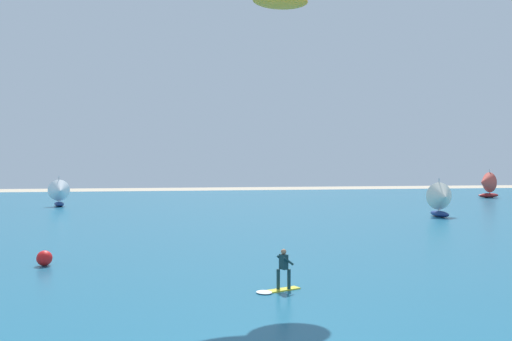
{
  "coord_description": "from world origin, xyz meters",
  "views": [
    {
      "loc": [
        -3.5,
        -2.67,
        5.27
      ],
      "look_at": [
        0.34,
        20.49,
        4.91
      ],
      "focal_mm": 37.7,
      "sensor_mm": 36.0,
      "label": 1
    }
  ],
  "objects_px": {
    "sailboat_anchored_offshore": "(442,199)",
    "sailboat_near_shore": "(486,185)",
    "sailboat_heeled_over": "(60,193)",
    "marker_buoy": "(44,258)",
    "kitesurfer": "(280,276)"
  },
  "relations": [
    {
      "from": "sailboat_heeled_over",
      "to": "marker_buoy",
      "type": "distance_m",
      "value": 37.96
    },
    {
      "from": "sailboat_anchored_offshore",
      "to": "sailboat_near_shore",
      "type": "bearing_deg",
      "value": 50.66
    },
    {
      "from": "kitesurfer",
      "to": "marker_buoy",
      "type": "bearing_deg",
      "value": 146.34
    },
    {
      "from": "marker_buoy",
      "to": "sailboat_near_shore",
      "type": "bearing_deg",
      "value": 40.07
    },
    {
      "from": "sailboat_near_shore",
      "to": "sailboat_heeled_over",
      "type": "distance_m",
      "value": 58.82
    },
    {
      "from": "sailboat_anchored_offshore",
      "to": "sailboat_heeled_over",
      "type": "bearing_deg",
      "value": 153.8
    },
    {
      "from": "sailboat_near_shore",
      "to": "marker_buoy",
      "type": "distance_m",
      "value": 68.15
    },
    {
      "from": "sailboat_anchored_offshore",
      "to": "marker_buoy",
      "type": "bearing_deg",
      "value": -149.27
    },
    {
      "from": "sailboat_anchored_offshore",
      "to": "sailboat_near_shore",
      "type": "distance_m",
      "value": 32.45
    },
    {
      "from": "sailboat_near_shore",
      "to": "kitesurfer",
      "type": "bearing_deg",
      "value": -129.29
    },
    {
      "from": "sailboat_anchored_offshore",
      "to": "marker_buoy",
      "type": "relative_size",
      "value": 4.79
    },
    {
      "from": "kitesurfer",
      "to": "sailboat_heeled_over",
      "type": "distance_m",
      "value": 47.51
    },
    {
      "from": "sailboat_anchored_offshore",
      "to": "sailboat_heeled_over",
      "type": "distance_m",
      "value": 42.23
    },
    {
      "from": "sailboat_anchored_offshore",
      "to": "sailboat_heeled_over",
      "type": "relative_size",
      "value": 1.04
    },
    {
      "from": "sailboat_near_shore",
      "to": "sailboat_heeled_over",
      "type": "bearing_deg",
      "value": -173.7
    }
  ]
}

